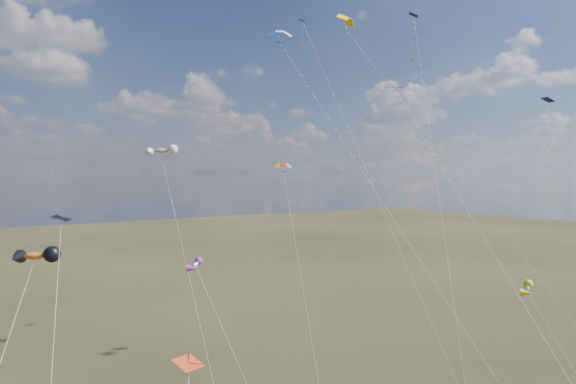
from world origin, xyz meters
TOP-DOWN VIEW (x-y plane):
  - diamond_black_high at (18.57, 20.16)m, footprint 12.56×17.59m
  - diamond_navy_tall at (15.70, 35.14)m, footprint 1.08×26.12m
  - diamond_black_mid at (-20.06, 10.24)m, footprint 3.92×10.46m
  - diamond_navy_right at (13.81, 1.91)m, footprint 1.83×20.25m
  - diamond_orange_center at (-0.32, -0.03)m, footprint 5.35×24.01m
  - parafoil_yellow at (5.01, 16.06)m, footprint 16.02×21.63m
  - parafoil_blue_white at (2.01, 22.05)m, footprint 9.57×23.37m
  - parafoil_tricolor at (8.20, 30.76)m, footprint 5.15×13.07m
  - novelty_orange_black at (-20.40, 14.90)m, footprint 8.67×13.14m
  - novelty_white_purple at (-7.11, 21.34)m, footprint 2.70×12.42m
  - novelty_redwhite_stripe at (-2.46, 41.55)m, footprint 3.52×18.58m
  - novelty_blue_yellow at (9.39, 1.59)m, footprint 3.20×11.16m

SIDE VIEW (x-z plane):
  - novelty_blue_yellow at x=9.39m, z-range 5.95..18.79m
  - novelty_white_purple at x=-7.11m, z-range 6.20..19.53m
  - diamond_black_mid at x=-20.06m, z-range 4.65..22.91m
  - novelty_orange_black at x=-20.40m, z-range 7.52..23.84m
  - diamond_orange_center at x=-0.32m, z-range 5.68..32.41m
  - parafoil_tricolor at x=8.20m, z-range 10.39..32.53m
  - diamond_navy_right at x=13.81m, z-range 8.72..35.18m
  - novelty_redwhite_stripe at x=-2.46m, z-range 11.26..35.32m
  - diamond_black_high at x=18.57m, z-range 14.02..52.60m
  - parafoil_blue_white at x=2.01m, z-range 16.46..51.01m
  - parafoil_yellow at x=5.01m, z-range 16.66..51.66m
  - diamond_navy_tall at x=15.70m, z-range 14.76..55.93m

